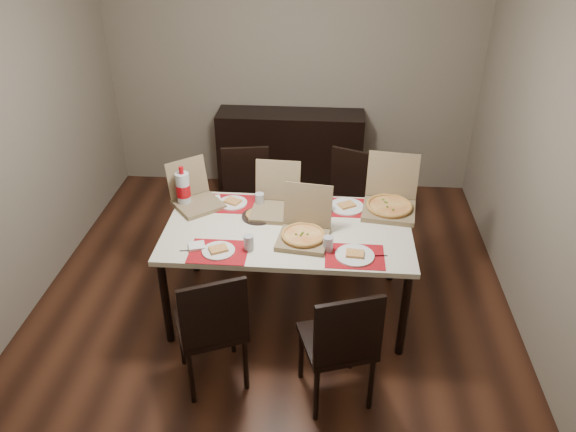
% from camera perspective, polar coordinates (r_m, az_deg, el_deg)
% --- Properties ---
extents(ground, '(3.80, 4.00, 0.02)m').
position_cam_1_polar(ground, '(4.70, -1.42, -7.94)').
color(ground, '#432214').
rests_on(ground, ground).
extents(room_walls, '(3.84, 4.02, 2.62)m').
position_cam_1_polar(room_walls, '(4.26, -1.13, 14.53)').
color(room_walls, gray).
rests_on(room_walls, ground).
extents(sideboard, '(1.50, 0.40, 0.90)m').
position_cam_1_polar(sideboard, '(5.97, 0.24, 6.36)').
color(sideboard, black).
rests_on(sideboard, ground).
extents(dining_table, '(1.80, 1.00, 0.75)m').
position_cam_1_polar(dining_table, '(4.15, -0.00, -1.97)').
color(dining_table, beige).
rests_on(dining_table, ground).
extents(chair_near_left, '(0.55, 0.55, 0.93)m').
position_cam_1_polar(chair_near_left, '(3.66, -7.72, -10.98)').
color(chair_near_left, black).
rests_on(chair_near_left, ground).
extents(chair_near_right, '(0.53, 0.53, 0.93)m').
position_cam_1_polar(chair_near_right, '(3.53, 5.38, -12.64)').
color(chair_near_right, black).
rests_on(chair_near_right, ground).
extents(chair_far_left, '(0.48, 0.48, 0.93)m').
position_cam_1_polar(chair_far_left, '(5.03, -4.22, 2.04)').
color(chair_far_left, black).
rests_on(chair_far_left, ground).
extents(chair_far_right, '(0.55, 0.55, 0.93)m').
position_cam_1_polar(chair_far_right, '(5.00, 6.06, 1.75)').
color(chair_far_right, black).
rests_on(chair_far_right, ground).
extents(setting_near_left, '(0.51, 0.30, 0.11)m').
position_cam_1_polar(setting_near_left, '(3.88, -6.53, -3.27)').
color(setting_near_left, '#AD0B15').
rests_on(setting_near_left, dining_table).
extents(setting_near_right, '(0.44, 0.30, 0.11)m').
position_cam_1_polar(setting_near_right, '(3.83, 6.10, -3.70)').
color(setting_near_right, '#AD0B15').
rests_on(setting_near_right, dining_table).
extents(setting_far_left, '(0.49, 0.30, 0.11)m').
position_cam_1_polar(setting_far_left, '(4.42, -5.15, 1.45)').
color(setting_far_left, '#AD0B15').
rests_on(setting_far_left, dining_table).
extents(setting_far_right, '(0.49, 0.30, 0.11)m').
position_cam_1_polar(setting_far_right, '(4.36, 5.49, 0.97)').
color(setting_far_right, '#AD0B15').
rests_on(setting_far_right, dining_table).
extents(napkin_loose, '(0.15, 0.14, 0.02)m').
position_cam_1_polar(napkin_loose, '(4.10, 0.44, -1.12)').
color(napkin_loose, white).
rests_on(napkin_loose, dining_table).
extents(pizza_box_center, '(0.39, 0.43, 0.35)m').
position_cam_1_polar(pizza_box_center, '(3.96, 1.64, -1.60)').
color(pizza_box_center, brown).
rests_on(pizza_box_center, dining_table).
extents(pizza_box_right, '(0.45, 0.48, 0.40)m').
position_cam_1_polar(pizza_box_right, '(4.37, 10.27, 1.31)').
color(pizza_box_right, brown).
rests_on(pizza_box_right, dining_table).
extents(pizza_box_left, '(0.48, 0.49, 0.33)m').
position_cam_1_polar(pizza_box_left, '(4.44, -9.38, 1.85)').
color(pizza_box_left, brown).
rests_on(pizza_box_left, dining_table).
extents(pizza_box_extra, '(0.37, 0.40, 0.35)m').
position_cam_1_polar(pizza_box_extra, '(4.30, -1.27, 1.26)').
color(pizza_box_extra, brown).
rests_on(pizza_box_extra, dining_table).
extents(faina_plate, '(0.25, 0.25, 0.03)m').
position_cam_1_polar(faina_plate, '(4.24, -3.03, 0.05)').
color(faina_plate, black).
rests_on(faina_plate, dining_table).
extents(dip_bowl, '(0.14, 0.14, 0.03)m').
position_cam_1_polar(dip_bowl, '(4.26, 0.75, 0.31)').
color(dip_bowl, white).
rests_on(dip_bowl, dining_table).
extents(soda_bottle, '(0.11, 0.11, 0.33)m').
position_cam_1_polar(soda_bottle, '(4.40, -10.59, 2.66)').
color(soda_bottle, silver).
rests_on(soda_bottle, dining_table).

